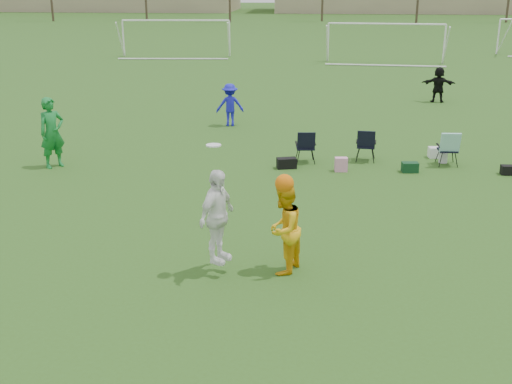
# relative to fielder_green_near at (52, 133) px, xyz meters

# --- Properties ---
(ground) EXTENTS (260.00, 260.00, 0.00)m
(ground) POSITION_rel_fielder_green_near_xyz_m (7.71, -6.86, -1.01)
(ground) COLOR #2F551A
(ground) RESTS_ON ground
(fielder_green_near) EXTENTS (0.85, 0.88, 2.03)m
(fielder_green_near) POSITION_rel_fielder_green_near_xyz_m (0.00, 0.00, 0.00)
(fielder_green_near) COLOR #15782F
(fielder_green_near) RESTS_ON ground
(fielder_blue) EXTENTS (1.11, 0.79, 1.55)m
(fielder_blue) POSITION_rel_fielder_green_near_xyz_m (4.32, 5.85, -0.24)
(fielder_blue) COLOR #1A1BC9
(fielder_blue) RESTS_ON ground
(fielder_black) EXTENTS (1.48, 0.64, 1.54)m
(fielder_black) POSITION_rel_fielder_green_near_xyz_m (12.75, 11.40, -0.24)
(fielder_black) COLOR black
(fielder_black) RESTS_ON ground
(center_contest) EXTENTS (2.05, 1.27, 2.47)m
(center_contest) POSITION_rel_fielder_green_near_xyz_m (6.44, -6.41, -0.02)
(center_contest) COLOR white
(center_contest) RESTS_ON ground
(sideline_setup) EXTENTS (8.06, 2.05, 1.93)m
(sideline_setup) POSITION_rel_fielder_green_near_xyz_m (11.22, 1.07, -0.43)
(sideline_setup) COLOR #0D3214
(sideline_setup) RESTS_ON ground
(goal_left) EXTENTS (7.39, 0.76, 2.46)m
(goal_left) POSITION_rel_fielder_green_near_xyz_m (-2.29, 27.14, 0.91)
(goal_left) COLOR white
(goal_left) RESTS_ON ground
(goal_mid) EXTENTS (7.40, 0.63, 2.46)m
(goal_mid) POSITION_rel_fielder_green_near_xyz_m (11.71, 25.14, 0.91)
(goal_mid) COLOR white
(goal_mid) RESTS_ON ground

